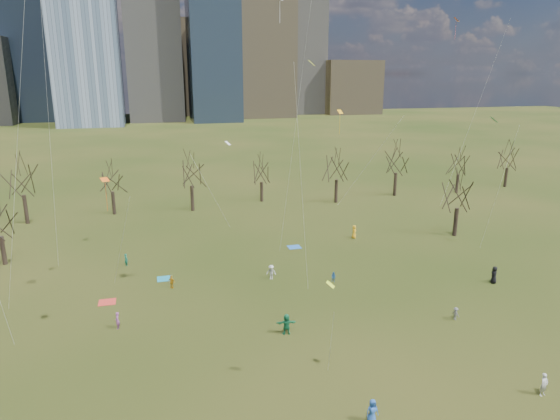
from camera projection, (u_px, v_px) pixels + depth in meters
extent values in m
plane|color=black|center=(315.00, 321.00, 44.14)|extent=(500.00, 500.00, 0.00)
cube|color=slate|center=(151.00, 12.00, 220.71)|extent=(24.00, 24.00, 95.00)
cube|color=#726347|center=(262.00, 43.00, 246.20)|extent=(28.00, 28.00, 72.00)
cube|color=#384C66|center=(34.00, 48.00, 225.77)|extent=(25.00, 25.00, 65.00)
cube|color=slate|center=(302.00, 59.00, 268.23)|extent=(22.00, 22.00, 58.00)
cube|color=#726347|center=(178.00, 68.00, 262.76)|extent=(30.00, 30.00, 48.00)
cube|color=#726347|center=(347.00, 87.00, 273.72)|extent=(30.00, 28.00, 28.00)
cylinder|color=black|center=(26.00, 209.00, 72.25)|extent=(0.55, 0.55, 4.28)
cylinder|color=black|center=(114.00, 203.00, 77.17)|extent=(0.52, 0.52, 3.60)
cylinder|color=black|center=(192.00, 198.00, 79.16)|extent=(0.54, 0.54, 4.05)
cylinder|color=black|center=(262.00, 192.00, 85.01)|extent=(0.51, 0.51, 3.38)
cylinder|color=black|center=(336.00, 191.00, 84.18)|extent=(0.54, 0.54, 3.96)
cylinder|color=black|center=(395.00, 184.00, 89.00)|extent=(0.54, 0.54, 4.14)
cylinder|color=black|center=(457.00, 183.00, 91.12)|extent=(0.52, 0.52, 3.51)
cylinder|color=black|center=(506.00, 177.00, 95.93)|extent=(0.53, 0.53, 3.74)
cylinder|color=black|center=(3.00, 250.00, 56.77)|extent=(0.51, 0.51, 3.38)
cylinder|color=black|center=(456.00, 222.00, 66.86)|extent=(0.53, 0.53, 3.83)
cube|color=teal|center=(165.00, 279.00, 53.16)|extent=(1.60, 1.50, 0.03)
cube|color=#2661B4|center=(294.00, 247.00, 62.87)|extent=(1.60, 1.50, 0.03)
cube|color=red|center=(107.00, 302.00, 47.70)|extent=(1.60, 1.50, 0.03)
imported|color=#295AB3|center=(372.00, 411.00, 31.07)|extent=(0.80, 0.53, 1.61)
imported|color=silver|center=(544.00, 385.00, 33.69)|extent=(0.68, 0.53, 1.66)
imported|color=slate|center=(456.00, 314.00, 44.18)|extent=(0.63, 0.85, 1.18)
imported|color=gold|center=(172.00, 282.00, 50.62)|extent=(0.85, 0.80, 1.41)
imported|color=#1A7849|center=(287.00, 324.00, 41.65)|extent=(1.74, 0.73, 1.82)
imported|color=black|center=(494.00, 275.00, 51.84)|extent=(0.93, 1.07, 1.85)
imported|color=#AA55A2|center=(117.00, 320.00, 42.62)|extent=(0.41, 0.58, 1.49)
imported|color=#255DA1|center=(334.00, 277.00, 52.24)|extent=(0.67, 0.66, 1.10)
imported|color=silver|center=(271.00, 272.00, 52.89)|extent=(1.18, 0.95, 1.59)
imported|color=#F2AA1A|center=(354.00, 232.00, 66.09)|extent=(0.62, 0.90, 1.78)
imported|color=#1A7860|center=(126.00, 260.00, 56.65)|extent=(0.57, 0.62, 1.43)
plane|color=orange|center=(105.00, 180.00, 45.97)|extent=(1.25, 1.23, 0.26)
cylinder|color=silver|center=(121.00, 244.00, 44.15)|extent=(2.42, 7.47, 10.30)
cylinder|color=orange|center=(106.00, 197.00, 46.41)|extent=(0.04, 0.04, 2.70)
plane|color=#CCDB22|center=(312.00, 63.00, 41.86)|extent=(0.82, 0.88, 0.45)
cylinder|color=silver|center=(302.00, 190.00, 41.93)|extent=(3.02, 4.90, 20.59)
cylinder|color=silver|center=(17.00, 156.00, 37.38)|extent=(6.21, 6.63, 27.58)
cylinder|color=silver|center=(294.00, 137.00, 50.07)|extent=(0.64, 8.80, 27.08)
cylinder|color=white|center=(280.00, 12.00, 50.85)|extent=(0.04, 0.04, 2.10)
plane|color=#23975A|center=(494.00, 120.00, 54.45)|extent=(1.00, 1.13, 0.58)
cylinder|color=silver|center=(498.00, 192.00, 53.66)|extent=(1.36, 5.57, 14.86)
cylinder|color=silver|center=(50.00, 134.00, 48.03)|extent=(1.96, 3.19, 28.23)
plane|color=orange|center=(340.00, 112.00, 73.38)|extent=(1.07, 0.93, 0.56)
cylinder|color=silver|center=(368.00, 164.00, 72.15)|extent=(5.95, 8.30, 14.34)
cylinder|color=orange|center=(340.00, 124.00, 73.85)|extent=(0.04, 0.04, 3.00)
plane|color=#DAFF28|center=(330.00, 284.00, 32.66)|extent=(0.78, 0.81, 0.36)
cylinder|color=silver|center=(331.00, 344.00, 31.60)|extent=(1.21, 3.79, 6.39)
plane|color=#E1525F|center=(456.00, 19.00, 69.99)|extent=(0.83, 0.99, 0.58)
cylinder|color=silver|center=(473.00, 118.00, 72.14)|extent=(5.40, 4.51, 27.08)
cylinder|color=#E1525F|center=(455.00, 30.00, 70.37)|extent=(0.04, 0.04, 2.40)
plane|color=white|center=(228.00, 143.00, 63.47)|extent=(0.99, 1.02, 0.48)
cylinder|color=silver|center=(212.00, 194.00, 60.82)|extent=(5.46, 7.43, 11.20)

